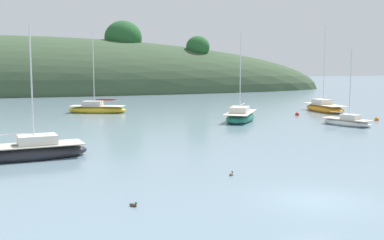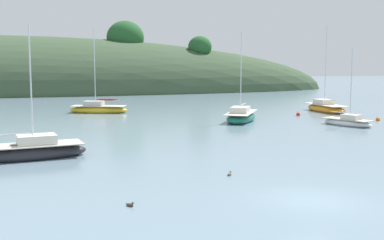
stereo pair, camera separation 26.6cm
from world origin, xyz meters
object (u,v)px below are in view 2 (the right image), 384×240
mooring_buoy_inner (378,119)px  duck_trailing (130,205)px  sailboat_yellow_far (28,152)px  sailboat_red_portside (98,109)px  sailboat_grey_yawl (326,108)px  mooring_buoy_outer (298,114)px  sailboat_orange_cutter (348,122)px  sailboat_teal_outer (241,117)px  duck_straggler (229,174)px

mooring_buoy_inner → duck_trailing: bearing=-140.9°
sailboat_yellow_far → sailboat_red_portside: (6.05, 27.49, 0.00)m
sailboat_grey_yawl → sailboat_yellow_far: sailboat_grey_yawl is taller
mooring_buoy_outer → mooring_buoy_inner: same height
sailboat_orange_cutter → mooring_buoy_outer: sailboat_orange_cutter is taller
sailboat_teal_outer → sailboat_orange_cutter: 10.41m
sailboat_yellow_far → sailboat_teal_outer: bearing=37.5°
mooring_buoy_inner → sailboat_grey_yawl: bearing=91.6°
sailboat_teal_outer → mooring_buoy_outer: (8.21, 3.40, -0.33)m
sailboat_teal_outer → duck_straggler: 24.31m
sailboat_yellow_far → duck_straggler: 12.85m
sailboat_teal_outer → mooring_buoy_outer: size_ratio=17.18×
sailboat_red_portside → sailboat_yellow_far: bearing=-102.4°
mooring_buoy_outer → sailboat_red_portside: bearing=157.5°
sailboat_teal_outer → sailboat_orange_cutter: (8.47, -6.04, -0.12)m
sailboat_grey_yawl → sailboat_red_portside: size_ratio=1.06×
sailboat_grey_yawl → sailboat_teal_outer: bearing=-154.4°
sailboat_orange_cutter → mooring_buoy_outer: size_ratio=13.77×
duck_straggler → sailboat_red_portside: bearing=97.2°
mooring_buoy_outer → duck_straggler: mooring_buoy_outer is taller
mooring_buoy_outer → duck_straggler: size_ratio=1.42×
sailboat_grey_yawl → mooring_buoy_inner: (0.28, -9.78, -0.32)m
sailboat_yellow_far → sailboat_red_portside: size_ratio=0.84×
sailboat_red_portside → duck_trailing: bearing=-91.9°
sailboat_grey_yawl → mooring_buoy_inner: 9.79m
mooring_buoy_outer → duck_trailing: bearing=-127.6°
sailboat_grey_yawl → sailboat_yellow_far: size_ratio=1.27×
sailboat_grey_yawl → sailboat_orange_cutter: (-5.04, -12.52, -0.11)m
sailboat_grey_yawl → mooring_buoy_outer: size_ratio=19.85×
sailboat_orange_cutter → duck_trailing: (-23.37, -20.57, -0.28)m
duck_straggler → duck_trailing: bearing=-144.4°
sailboat_red_portside → duck_straggler: 35.21m
sailboat_red_portside → mooring_buoy_inner: (27.37, -15.73, -0.31)m
sailboat_yellow_far → duck_straggler: bearing=-35.5°
sailboat_red_portside → mooring_buoy_outer: bearing=-22.5°
mooring_buoy_inner → sailboat_orange_cutter: bearing=-152.7°
sailboat_grey_yawl → sailboat_red_portside: bearing=167.6°
mooring_buoy_inner → duck_straggler: 29.94m
duck_trailing → sailboat_grey_yawl: bearing=49.3°
sailboat_red_portside → mooring_buoy_outer: 23.59m
sailboat_teal_outer → mooring_buoy_inner: size_ratio=17.18×
mooring_buoy_outer → duck_trailing: (-23.11, -30.01, -0.07)m
sailboat_grey_yawl → duck_straggler: bearing=-128.0°
sailboat_orange_cutter → sailboat_teal_outer: bearing=144.5°
duck_straggler → duck_trailing: same height
sailboat_grey_yawl → mooring_buoy_outer: 6.14m
sailboat_teal_outer → duck_trailing: sailboat_teal_outer is taller
sailboat_teal_outer → sailboat_yellow_far: (-19.63, -15.06, -0.02)m
sailboat_teal_outer → sailboat_red_portside: bearing=137.5°
sailboat_teal_outer → mooring_buoy_inner: bearing=-13.5°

